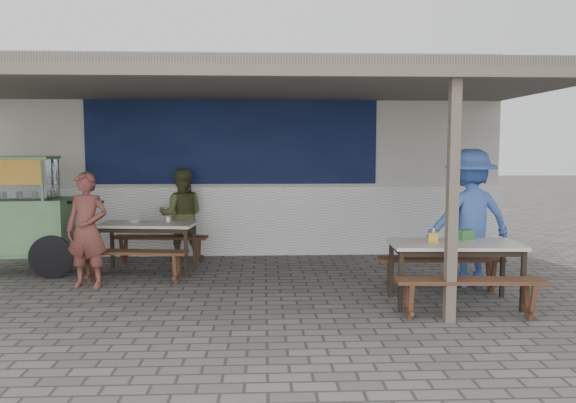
# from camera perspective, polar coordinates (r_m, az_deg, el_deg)

# --- Properties ---
(ground) EXTENTS (60.00, 60.00, 0.00)m
(ground) POSITION_cam_1_polar(r_m,az_deg,el_deg) (7.02, -5.29, -10.05)
(ground) COLOR #635F59
(ground) RESTS_ON ground
(back_wall) EXTENTS (9.00, 1.28, 3.50)m
(back_wall) POSITION_cam_1_polar(r_m,az_deg,el_deg) (10.34, -4.41, 4.62)
(back_wall) COLOR beige
(back_wall) RESTS_ON ground
(warung_roof) EXTENTS (9.00, 4.21, 2.81)m
(warung_roof) POSITION_cam_1_polar(r_m,az_deg,el_deg) (7.70, -5.02, 11.71)
(warung_roof) COLOR #5F5952
(warung_roof) RESTS_ON ground
(table_left) EXTENTS (1.49, 0.80, 0.75)m
(table_left) POSITION_cam_1_polar(r_m,az_deg,el_deg) (8.69, -14.11, -2.66)
(table_left) COLOR beige
(table_left) RESTS_ON ground
(bench_left_street) EXTENTS (1.55, 0.45, 0.45)m
(bench_left_street) POSITION_cam_1_polar(r_m,az_deg,el_deg) (8.14, -15.47, -5.61)
(bench_left_street) COLOR brown
(bench_left_street) RESTS_ON ground
(bench_left_wall) EXTENTS (1.55, 0.45, 0.45)m
(bench_left_wall) POSITION_cam_1_polar(r_m,az_deg,el_deg) (9.35, -12.83, -4.11)
(bench_left_wall) COLOR brown
(bench_left_wall) RESTS_ON ground
(table_right) EXTENTS (1.55, 0.82, 0.75)m
(table_right) POSITION_cam_1_polar(r_m,az_deg,el_deg) (7.01, 16.58, -4.63)
(table_right) COLOR beige
(table_right) RESTS_ON ground
(bench_right_street) EXTENTS (1.63, 0.36, 0.45)m
(bench_right_street) POSITION_cam_1_polar(r_m,az_deg,el_deg) (6.52, 17.99, -8.42)
(bench_right_street) COLOR brown
(bench_right_street) RESTS_ON ground
(bench_right_wall) EXTENTS (1.63, 0.36, 0.45)m
(bench_right_wall) POSITION_cam_1_polar(r_m,az_deg,el_deg) (7.64, 15.25, -6.30)
(bench_right_wall) COLOR brown
(bench_right_wall) RESTS_ON ground
(vendor_cart) EXTENTS (2.18, 0.95, 1.75)m
(vendor_cart) POSITION_cam_1_polar(r_m,az_deg,el_deg) (9.28, -26.09, -0.80)
(vendor_cart) COLOR #6B9B67
(vendor_cart) RESTS_ON ground
(patron_street_side) EXTENTS (0.62, 0.46, 1.56)m
(patron_street_side) POSITION_cam_1_polar(r_m,az_deg,el_deg) (7.99, -19.74, -2.73)
(patron_street_side) COLOR brown
(patron_street_side) RESTS_ON ground
(patron_wall_side) EXTENTS (0.78, 0.62, 1.53)m
(patron_wall_side) POSITION_cam_1_polar(r_m,az_deg,el_deg) (9.46, -10.76, -1.34)
(patron_wall_side) COLOR #4D522C
(patron_wall_side) RESTS_ON ground
(patron_right_table) EXTENTS (1.29, 0.86, 1.86)m
(patron_right_table) POSITION_cam_1_polar(r_m,az_deg,el_deg) (7.96, 17.94, -1.61)
(patron_right_table) COLOR #4065BD
(patron_right_table) RESTS_ON ground
(tissue_box) EXTENTS (0.14, 0.14, 0.11)m
(tissue_box) POSITION_cam_1_polar(r_m,az_deg,el_deg) (6.98, 14.56, -3.52)
(tissue_box) COLOR gold
(tissue_box) RESTS_ON table_right
(donation_box) EXTENTS (0.22, 0.18, 0.12)m
(donation_box) POSITION_cam_1_polar(r_m,az_deg,el_deg) (7.25, 17.57, -3.23)
(donation_box) COLOR #357737
(donation_box) RESTS_ON table_right
(condiment_jar) EXTENTS (0.07, 0.07, 0.08)m
(condiment_jar) POSITION_cam_1_polar(r_m,az_deg,el_deg) (8.77, -12.09, -1.76)
(condiment_jar) COLOR white
(condiment_jar) RESTS_ON table_left
(condiment_bowl) EXTENTS (0.20, 0.20, 0.05)m
(condiment_bowl) POSITION_cam_1_polar(r_m,az_deg,el_deg) (8.79, -15.26, -1.91)
(condiment_bowl) COLOR silver
(condiment_bowl) RESTS_ON table_left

